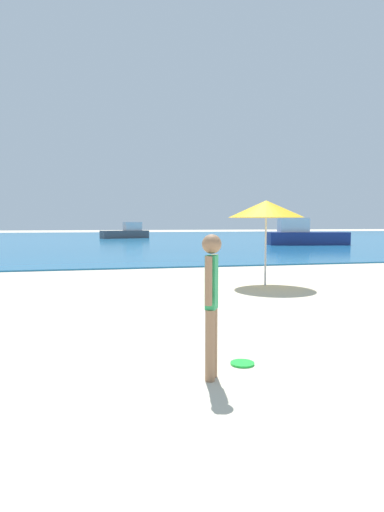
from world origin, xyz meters
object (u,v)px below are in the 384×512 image
Objects in this scene: frisbee at (242,363)px; boat_near at (304,235)px; beach_umbrella at (266,209)px; boat_far at (126,233)px; person_standing at (212,297)px.

boat_near reaches higher than frisbee.
beach_umbrella reaches higher than frisbee.
boat_near is 21.35m from beach_umbrella.
beach_umbrella reaches higher than boat_far.
boat_near reaches higher than boat_far.
beach_umbrella is (1.22, -35.19, 1.41)m from boat_far.
person_standing is 5.49× the size of frisbee.
person_standing is 28.45m from boat_near.
boat_far is 35.24m from beach_umbrella.
boat_near is 2.68× the size of beach_umbrella.
boat_near is 1.16× the size of boat_far.
frisbee is 27.91m from boat_near.
beach_umbrella is at bearing -109.58° from boat_near.
beach_umbrella is (2.79, 5.99, 2.05)m from frisbee.
boat_far is (2.06, 41.54, -0.25)m from person_standing.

